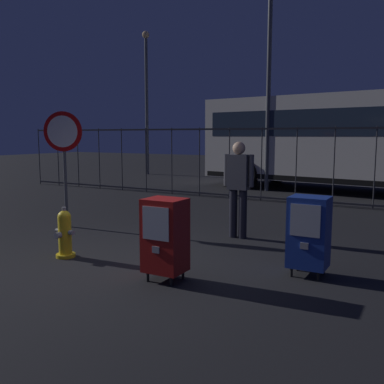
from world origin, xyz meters
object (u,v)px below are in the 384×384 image
object	(u,v)px
stop_sign	(64,145)
pedestrian	(238,184)
bus_near	(371,138)
street_light_far_left	(147,92)
street_light_near_right	(269,63)
newspaper_box_primary	(309,232)
newspaper_box_secondary	(165,235)
fire_hydrant	(65,234)

from	to	relation	value
stop_sign	pedestrian	size ratio (longest dim) A/B	1.34
bus_near	street_light_far_left	world-z (taller)	street_light_far_left
street_light_near_right	street_light_far_left	world-z (taller)	street_light_near_right
bus_near	street_light_near_right	size ratio (longest dim) A/B	1.56
newspaper_box_primary	street_light_near_right	xyz separation A→B (m)	(-3.32, 7.88, 3.43)
newspaper_box_secondary	newspaper_box_primary	bearing A→B (deg)	34.76
newspaper_box_secondary	bus_near	xyz separation A→B (m)	(1.14, 9.75, 1.14)
street_light_far_left	newspaper_box_primary	bearing A→B (deg)	-47.31
bus_near	fire_hydrant	bearing A→B (deg)	-99.35
stop_sign	street_light_near_right	xyz separation A→B (m)	(1.57, 7.18, 2.39)
bus_near	street_light_far_left	distance (m)	10.26
street_light_near_right	fire_hydrant	bearing A→B (deg)	-90.06
newspaper_box_secondary	stop_sign	world-z (taller)	stop_sign
fire_hydrant	street_light_far_left	distance (m)	14.09
pedestrian	newspaper_box_primary	bearing A→B (deg)	-42.91
newspaper_box_secondary	pedestrian	distance (m)	2.54
pedestrian	newspaper_box_secondary	bearing A→B (deg)	-87.61
bus_near	street_light_far_left	xyz separation A→B (m)	(-9.79, 2.28, 2.02)
newspaper_box_primary	pedestrian	bearing A→B (deg)	137.09
pedestrian	street_light_near_right	world-z (taller)	street_light_near_right
street_light_far_left	pedestrian	bearing A→B (deg)	-48.06
bus_near	street_light_near_right	bearing A→B (deg)	-156.40
fire_hydrant	newspaper_box_secondary	size ratio (longest dim) A/B	0.73
fire_hydrant	pedestrian	distance (m)	2.99
stop_sign	street_light_near_right	size ratio (longest dim) A/B	0.32
fire_hydrant	stop_sign	size ratio (longest dim) A/B	0.33
fire_hydrant	newspaper_box_primary	distance (m)	3.45
fire_hydrant	pedestrian	xyz separation A→B (m)	(1.73, 2.36, 0.60)
pedestrian	fire_hydrant	bearing A→B (deg)	-126.33
stop_sign	bus_near	size ratio (longest dim) A/B	0.21
fire_hydrant	newspaper_box_primary	size ratio (longest dim) A/B	0.73
pedestrian	street_light_far_left	distance (m)	13.08
fire_hydrant	street_light_near_right	world-z (taller)	street_light_near_right
pedestrian	street_light_far_left	size ratio (longest dim) A/B	0.26
street_light_far_left	fire_hydrant	bearing A→B (deg)	-60.15
newspaper_box_secondary	pedestrian	world-z (taller)	pedestrian
newspaper_box_primary	bus_near	distance (m)	8.79
fire_hydrant	newspaper_box_secondary	world-z (taller)	newspaper_box_secondary
pedestrian	street_light_near_right	xyz separation A→B (m)	(-1.73, 6.40, 3.05)
newspaper_box_secondary	pedestrian	xyz separation A→B (m)	(-0.10, 2.51, 0.38)
newspaper_box_primary	pedestrian	world-z (taller)	pedestrian
street_light_near_right	newspaper_box_primary	bearing A→B (deg)	-67.17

